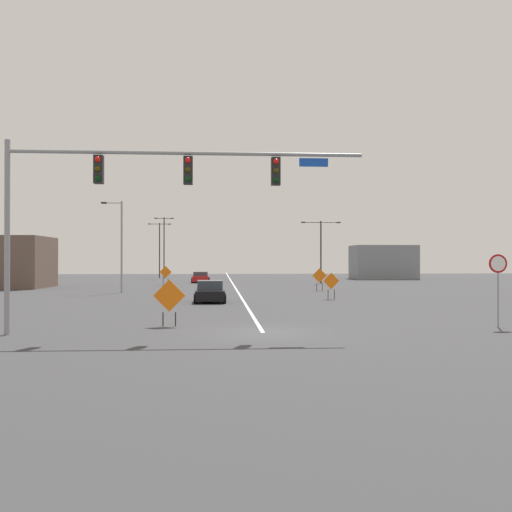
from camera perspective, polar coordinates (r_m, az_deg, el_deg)
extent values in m
plane|color=#38383A|center=(21.39, 0.71, -7.75)|extent=(183.43, 183.43, 0.00)
cube|color=white|center=(72.17, -2.49, -2.59)|extent=(0.16, 101.91, 0.01)
cylinder|color=gray|center=(22.52, -23.83, 1.76)|extent=(0.20, 0.20, 7.14)
cylinder|color=gray|center=(21.55, -6.87, 10.26)|extent=(13.15, 0.14, 0.14)
cube|color=black|center=(21.86, -15.60, 8.41)|extent=(0.34, 0.32, 1.05)
sphere|color=red|center=(21.75, -15.69, 9.39)|extent=(0.22, 0.22, 0.22)
sphere|color=#3C3106|center=(21.70, -15.69, 8.48)|extent=(0.22, 0.22, 0.22)
sphere|color=black|center=(21.64, -15.69, 7.56)|extent=(0.22, 0.22, 0.22)
cube|color=black|center=(21.44, -6.87, 8.57)|extent=(0.34, 0.32, 1.05)
sphere|color=red|center=(21.33, -6.89, 9.57)|extent=(0.22, 0.22, 0.22)
sphere|color=#3C3106|center=(21.27, -6.90, 8.64)|extent=(0.22, 0.22, 0.22)
sphere|color=black|center=(21.22, -6.90, 7.71)|extent=(0.22, 0.22, 0.22)
cube|color=black|center=(21.52, 2.00, 8.53)|extent=(0.34, 0.32, 1.05)
sphere|color=red|center=(21.41, 2.05, 9.53)|extent=(0.22, 0.22, 0.22)
sphere|color=#3C3106|center=(21.35, 2.05, 8.60)|extent=(0.22, 0.22, 0.22)
sphere|color=black|center=(21.30, 2.05, 7.67)|extent=(0.22, 0.22, 0.22)
cube|color=#1447B7|center=(21.77, 5.84, 9.38)|extent=(1.10, 0.03, 0.32)
cylinder|color=gray|center=(24.93, 23.25, -4.12)|extent=(0.07, 0.07, 2.21)
cylinder|color=#B20F14|center=(24.88, 23.24, -0.71)|extent=(0.76, 0.03, 0.76)
cylinder|color=white|center=(24.86, 23.26, -0.71)|extent=(0.61, 0.01, 0.61)
cylinder|color=black|center=(88.45, -9.72, 0.56)|extent=(0.16, 0.16, 8.48)
cylinder|color=black|center=(88.70, -10.21, 3.20)|extent=(1.55, 0.08, 0.08)
cube|color=#262628|center=(88.79, -10.71, 3.19)|extent=(0.44, 0.24, 0.14)
cylinder|color=black|center=(88.54, -9.21, 3.20)|extent=(1.55, 0.08, 0.08)
cube|color=#262628|center=(88.47, -8.71, 3.21)|extent=(0.44, 0.24, 0.14)
cylinder|color=gray|center=(48.62, -13.42, 0.90)|extent=(0.16, 0.16, 7.68)
cylinder|color=gray|center=(48.97, -14.26, 5.22)|extent=(1.47, 0.08, 0.08)
cube|color=#262628|center=(49.11, -15.11, 5.20)|extent=(0.44, 0.24, 0.14)
cylinder|color=black|center=(85.66, -9.27, 0.82)|extent=(0.16, 0.16, 9.16)
cylinder|color=black|center=(85.93, -9.68, 3.77)|extent=(1.23, 0.08, 0.08)
cube|color=#262628|center=(86.00, -10.08, 3.77)|extent=(0.44, 0.24, 0.14)
cylinder|color=black|center=(85.82, -8.86, 3.77)|extent=(1.23, 0.08, 0.08)
cube|color=#262628|center=(85.77, -8.45, 3.78)|extent=(0.44, 0.24, 0.14)
cylinder|color=black|center=(66.25, 6.57, 0.37)|extent=(0.16, 0.16, 7.29)
cylinder|color=black|center=(66.21, 5.68, 3.40)|extent=(2.09, 0.08, 0.08)
cube|color=#262628|center=(66.05, 4.78, 3.41)|extent=(0.44, 0.24, 0.14)
cylinder|color=black|center=(66.59, 7.45, 3.38)|extent=(2.09, 0.08, 0.08)
cube|color=#262628|center=(66.80, 8.33, 3.37)|extent=(0.44, 0.24, 0.14)
cube|color=orange|center=(23.66, -8.75, -3.97)|extent=(1.33, 0.10, 1.33)
cylinder|color=black|center=(23.78, -9.37, -6.31)|extent=(0.05, 0.05, 0.57)
cylinder|color=black|center=(23.71, -8.13, -6.33)|extent=(0.05, 0.05, 0.57)
cube|color=orange|center=(61.81, -9.11, -1.61)|extent=(1.32, 0.05, 1.32)
cylinder|color=black|center=(61.86, -9.35, -2.59)|extent=(0.05, 0.05, 0.77)
cylinder|color=black|center=(61.82, -8.88, -2.59)|extent=(0.05, 0.05, 0.77)
cube|color=orange|center=(50.87, 6.43, -1.97)|extent=(1.30, 0.05, 1.30)
cylinder|color=black|center=(50.87, 6.15, -3.11)|extent=(0.05, 0.05, 0.68)
cylinder|color=black|center=(50.96, 6.71, -3.11)|extent=(0.05, 0.05, 0.68)
cube|color=orange|center=(39.73, 7.60, -2.51)|extent=(1.16, 0.14, 1.16)
cylinder|color=black|center=(39.72, 7.29, -3.87)|extent=(0.05, 0.05, 0.68)
cylinder|color=black|center=(39.84, 7.91, -3.85)|extent=(0.05, 0.05, 0.68)
cube|color=black|center=(36.98, -4.67, -3.91)|extent=(1.86, 4.05, 0.64)
cube|color=#333D47|center=(37.15, -4.67, -2.94)|extent=(1.64, 1.89, 0.60)
cylinder|color=black|center=(35.59, -6.12, -4.30)|extent=(0.23, 0.64, 0.64)
cylinder|color=black|center=(35.59, -3.22, -4.30)|extent=(0.23, 0.64, 0.64)
cylinder|color=black|center=(38.41, -6.01, -4.02)|extent=(0.23, 0.64, 0.64)
cylinder|color=black|center=(38.41, -3.32, -4.02)|extent=(0.23, 0.64, 0.64)
cube|color=red|center=(69.14, -5.61, -2.28)|extent=(1.93, 4.30, 0.67)
cube|color=#333D47|center=(69.34, -5.60, -1.79)|extent=(1.73, 2.05, 0.48)
cylinder|color=black|center=(67.68, -6.46, -2.46)|extent=(0.22, 0.64, 0.64)
cylinder|color=black|center=(67.62, -4.84, -2.47)|extent=(0.22, 0.64, 0.64)
cylinder|color=black|center=(70.69, -6.34, -2.38)|extent=(0.22, 0.64, 0.64)
cylinder|color=black|center=(70.62, -4.79, -2.38)|extent=(0.22, 0.64, 0.64)
cube|color=gray|center=(84.12, 12.72, -0.61)|extent=(8.90, 5.73, 4.88)
cube|color=brown|center=(61.02, -23.68, -0.57)|extent=(7.44, 7.64, 5.07)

